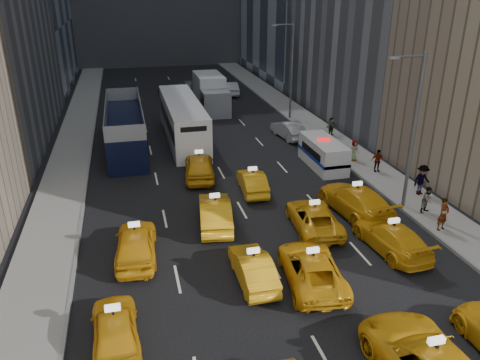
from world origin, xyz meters
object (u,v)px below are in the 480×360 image
at_px(double_decker, 125,127).
at_px(city_bus, 183,120).
at_px(box_truck, 211,93).
at_px(pedestrian_0, 443,214).
at_px(nypd_van, 323,154).

height_order(double_decker, city_bus, double_decker).
xyz_separation_m(box_truck, pedestrian_0, (7.14, -28.45, -0.69)).
bearing_deg(double_decker, nypd_van, -33.66).
bearing_deg(box_truck, city_bus, -114.80).
bearing_deg(double_decker, box_truck, 45.03).
xyz_separation_m(double_decker, pedestrian_0, (15.95, -18.04, -0.71)).
bearing_deg(pedestrian_0, nypd_van, 85.71).
height_order(double_decker, box_truck, double_decker).
bearing_deg(nypd_van, pedestrian_0, -82.12).
bearing_deg(city_bus, nypd_van, -48.70).
bearing_deg(box_truck, pedestrian_0, -76.49).
bearing_deg(pedestrian_0, city_bus, 103.45).
height_order(nypd_van, box_truck, box_truck).
relative_size(box_truck, pedestrian_0, 4.27).
xyz_separation_m(double_decker, city_bus, (4.72, 1.31, -0.12)).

